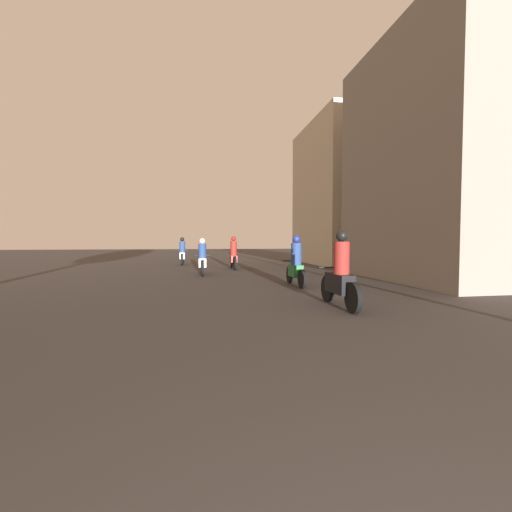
% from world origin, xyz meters
% --- Properties ---
extents(motorcycle_black, '(0.60, 1.91, 1.62)m').
position_xyz_m(motorcycle_black, '(2.02, 6.97, 0.64)').
color(motorcycle_black, black).
rests_on(motorcycle_black, ground_plane).
extents(motorcycle_green, '(0.60, 1.90, 1.57)m').
position_xyz_m(motorcycle_green, '(2.10, 10.49, 0.64)').
color(motorcycle_green, black).
rests_on(motorcycle_green, ground_plane).
extents(motorcycle_white, '(0.60, 1.98, 1.51)m').
position_xyz_m(motorcycle_white, '(-0.72, 14.49, 0.61)').
color(motorcycle_white, black).
rests_on(motorcycle_white, ground_plane).
extents(motorcycle_red, '(0.60, 2.16, 1.62)m').
position_xyz_m(motorcycle_red, '(0.85, 17.21, 0.64)').
color(motorcycle_red, black).
rests_on(motorcycle_red, ground_plane).
extents(motorcycle_silver, '(0.60, 1.97, 1.61)m').
position_xyz_m(motorcycle_silver, '(-1.80, 20.74, 0.65)').
color(motorcycle_silver, black).
rests_on(motorcycle_silver, ground_plane).
extents(building_right_near, '(5.52, 7.12, 8.55)m').
position_xyz_m(building_right_near, '(8.27, 11.32, 4.28)').
color(building_right_near, gray).
rests_on(building_right_near, ground_plane).
extents(building_right_far, '(4.15, 7.40, 8.56)m').
position_xyz_m(building_right_far, '(7.90, 20.42, 4.28)').
color(building_right_far, beige).
rests_on(building_right_far, ground_plane).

